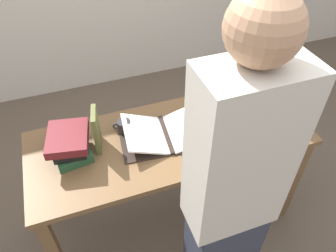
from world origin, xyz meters
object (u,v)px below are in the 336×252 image
(open_book, at_px, (166,132))
(book_standing_upright, at_px, (96,130))
(pencil, at_px, (188,160))
(person_reader, at_px, (229,207))
(book_stack_tall, at_px, (69,144))
(reading_lamp, at_px, (271,56))
(coffee_mug, at_px, (124,127))

(open_book, height_order, book_standing_upright, book_standing_upright)
(open_book, xyz_separation_m, pencil, (0.05, -0.22, -0.02))
(pencil, bearing_deg, open_book, 102.51)
(open_book, height_order, person_reader, person_reader)
(book_stack_tall, height_order, reading_lamp, reading_lamp)
(person_reader, bearing_deg, book_stack_tall, -48.18)
(person_reader, bearing_deg, open_book, -84.29)
(book_standing_upright, distance_m, person_reader, 0.80)
(coffee_mug, bearing_deg, book_standing_upright, -158.31)
(pencil, xyz_separation_m, person_reader, (0.01, -0.40, 0.12))
(reading_lamp, relative_size, coffee_mug, 4.55)
(pencil, relative_size, person_reader, 0.09)
(book_standing_upright, xyz_separation_m, pencil, (0.42, -0.27, -0.12))
(book_stack_tall, height_order, pencil, book_stack_tall)
(book_stack_tall, relative_size, coffee_mug, 2.76)
(book_stack_tall, relative_size, person_reader, 0.16)
(book_stack_tall, bearing_deg, person_reader, -48.18)
(coffee_mug, distance_m, person_reader, 0.78)
(reading_lamp, bearing_deg, coffee_mug, 177.13)
(coffee_mug, bearing_deg, book_stack_tall, -166.14)
(reading_lamp, bearing_deg, open_book, -174.06)
(book_stack_tall, bearing_deg, book_standing_upright, 5.14)
(book_stack_tall, xyz_separation_m, reading_lamp, (1.18, 0.03, 0.27))
(open_book, bearing_deg, pencil, -71.72)
(open_book, distance_m, pencil, 0.22)
(book_stack_tall, bearing_deg, open_book, -3.98)
(book_standing_upright, xyz_separation_m, coffee_mug, (0.16, 0.06, -0.08))
(person_reader, bearing_deg, coffee_mug, -69.09)
(open_book, relative_size, book_standing_upright, 2.30)
(book_standing_upright, height_order, coffee_mug, book_standing_upright)
(open_book, relative_size, person_reader, 0.30)
(book_stack_tall, bearing_deg, pencil, -23.96)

